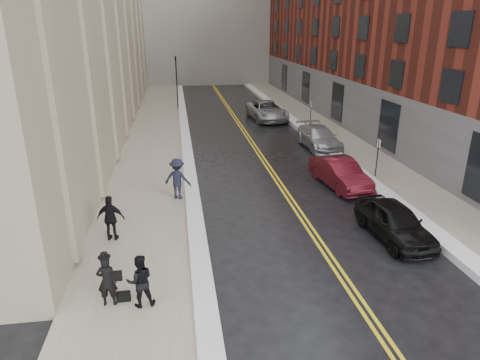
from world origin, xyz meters
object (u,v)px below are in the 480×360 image
object	(u,v)px
car_black	(394,222)
pedestrian_main	(107,281)
car_maroon	(340,173)
pedestrian_b	(177,179)
car_silver_far	(267,111)
car_silver_near	(319,138)
pedestrian_c	(111,218)
pedestrian_a	(140,281)

from	to	relation	value
car_black	pedestrian_main	world-z (taller)	pedestrian_main
car_maroon	pedestrian_b	distance (m)	8.42
car_silver_far	car_silver_near	bearing A→B (deg)	-84.89
car_silver_near	pedestrian_main	bearing A→B (deg)	-128.02
car_silver_far	pedestrian_b	bearing A→B (deg)	-118.76
car_silver_near	car_maroon	bearing A→B (deg)	-101.92
car_black	pedestrian_b	world-z (taller)	pedestrian_b
pedestrian_main	car_maroon	bearing A→B (deg)	-137.45
pedestrian_b	pedestrian_c	xyz separation A→B (m)	(-2.57, -3.89, -0.09)
pedestrian_main	pedestrian_b	distance (m)	8.38
car_silver_far	pedestrian_b	size ratio (longest dim) A/B	3.01
car_maroon	pedestrian_c	xyz separation A→B (m)	(-10.94, -4.62, 0.32)
car_maroon	pedestrian_b	xyz separation A→B (m)	(-8.37, -0.73, 0.40)
car_black	pedestrian_main	size ratio (longest dim) A/B	2.64
car_maroon	pedestrian_b	world-z (taller)	pedestrian_b
car_maroon	car_silver_far	xyz separation A→B (m)	(-0.30, 17.02, 0.09)
car_silver_near	pedestrian_main	size ratio (longest dim) A/B	3.14
car_maroon	pedestrian_c	size ratio (longest dim) A/B	2.48
pedestrian_c	pedestrian_a	bearing A→B (deg)	117.15
car_silver_far	pedestrian_c	xyz separation A→B (m)	(-10.64, -21.63, 0.23)
pedestrian_a	pedestrian_c	world-z (taller)	pedestrian_c
car_black	pedestrian_a	world-z (taller)	pedestrian_a
car_maroon	pedestrian_b	size ratio (longest dim) A/B	2.26
car_silver_near	pedestrian_b	size ratio (longest dim) A/B	2.55
car_maroon	pedestrian_a	distance (m)	13.13
car_silver_far	pedestrian_a	size ratio (longest dim) A/B	3.61
pedestrian_b	pedestrian_main	bearing A→B (deg)	95.12
car_black	pedestrian_c	size ratio (longest dim) A/B	2.35
car_silver_far	pedestrian_b	distance (m)	19.50
car_silver_far	pedestrian_c	size ratio (longest dim) A/B	3.30
car_maroon	pedestrian_main	xyz separation A→B (m)	(-10.52, -8.83, 0.22)
car_silver_near	pedestrian_a	size ratio (longest dim) A/B	3.05
car_silver_far	pedestrian_main	distance (m)	27.79
pedestrian_main	pedestrian_a	bearing A→B (deg)	172.80
car_silver_far	pedestrian_a	world-z (taller)	pedestrian_a
car_silver_near	pedestrian_b	world-z (taller)	pedestrian_b
pedestrian_a	car_black	bearing A→B (deg)	-170.36
pedestrian_a	car_silver_near	bearing A→B (deg)	-132.17
car_silver_far	pedestrian_a	bearing A→B (deg)	-113.89
pedestrian_b	pedestrian_a	bearing A→B (deg)	101.78
car_black	car_silver_near	distance (m)	13.26
car_black	car_silver_far	distance (m)	22.87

